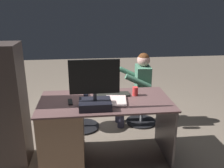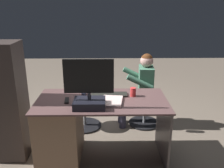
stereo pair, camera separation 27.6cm
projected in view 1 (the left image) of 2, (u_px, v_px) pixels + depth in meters
ground_plane at (103, 139)px, 3.32m from camera, size 10.00×10.00×0.00m
desk at (71, 130)px, 2.77m from camera, size 1.46×0.75×0.73m
monitor at (95, 93)px, 2.45m from camera, size 0.50×0.24×0.51m
keyboard at (111, 95)px, 2.84m from camera, size 0.42×0.14×0.02m
computer_mouse at (86, 94)px, 2.83m from camera, size 0.06×0.10×0.04m
cup at (135, 91)px, 2.83m from camera, size 0.07×0.07×0.10m
tv_remote at (70, 102)px, 2.63m from camera, size 0.06×0.15×0.02m
notebook_binder at (116, 101)px, 2.65m from camera, size 0.26×0.33×0.02m
office_chair_teddy at (82, 112)px, 3.54m from camera, size 0.49×0.49×0.43m
teddy_bear at (81, 91)px, 3.44m from camera, size 0.22×0.22×0.31m
visitor_chair at (142, 107)px, 3.69m from camera, size 0.46×0.46×0.43m
person at (137, 84)px, 3.55m from camera, size 0.51×0.50×1.09m
equipment_rack at (4, 107)px, 2.65m from camera, size 0.44×0.36×1.37m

